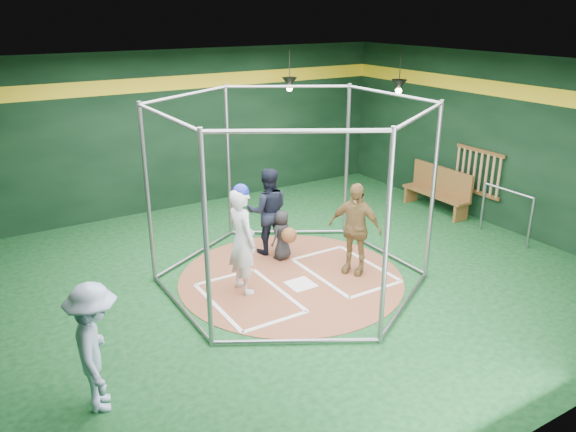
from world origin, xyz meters
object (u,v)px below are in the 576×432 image
batter_figure (242,239)px  umpire (268,211)px  visitor_leopard (355,228)px  dugout_bench (438,189)px

batter_figure → umpire: size_ratio=1.11×
visitor_leopard → dugout_bench: bearing=80.9°
visitor_leopard → umpire: (-0.84, 1.49, 0.01)m
batter_figure → dugout_bench: size_ratio=1.05×
umpire → dugout_bench: bearing=-156.0°
umpire → dugout_bench: (4.42, 0.02, -0.31)m
batter_figure → visitor_leopard: (1.94, -0.39, -0.10)m
visitor_leopard → dugout_bench: size_ratio=0.94×
batter_figure → umpire: (1.10, 1.11, -0.08)m
umpire → visitor_leopard: bearing=143.1°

